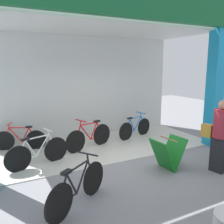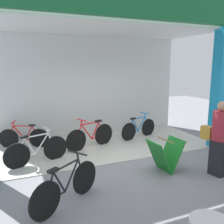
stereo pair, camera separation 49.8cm
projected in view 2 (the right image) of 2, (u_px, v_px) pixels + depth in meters
name	position (u px, v px, depth m)	size (l,w,h in m)	color
ground_plane	(122.00, 162.00, 6.01)	(20.86, 20.86, 0.00)	gray
shop_facade	(101.00, 70.00, 6.94)	(6.63, 3.04, 4.16)	beige
bicycle_inside_0	(139.00, 129.00, 7.95)	(1.44, 0.52, 0.82)	black
bicycle_inside_1	(37.00, 150.00, 5.84)	(1.52, 0.51, 0.86)	black
bicycle_inside_2	(91.00, 136.00, 6.98)	(1.55, 0.61, 0.90)	black
bicycle_inside_3	(24.00, 137.00, 7.02)	(1.36, 0.54, 0.79)	black
bicycle_parked_0	(67.00, 186.00, 4.11)	(1.32, 0.92, 0.86)	black
sandwich_board_sign	(165.00, 155.00, 5.47)	(0.74, 0.60, 0.75)	#197226
pedestrian_0	(219.00, 137.00, 5.19)	(0.41, 0.66, 1.63)	black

